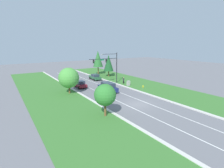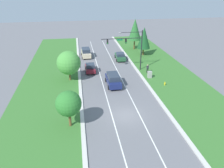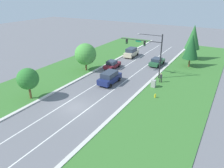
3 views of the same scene
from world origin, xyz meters
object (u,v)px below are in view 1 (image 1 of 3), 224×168
(fire_hydrant, at_px, (143,87))
(oak_far_left_tree, at_px, (105,95))
(forest_sedan, at_px, (95,77))
(oak_near_left_tree, at_px, (69,78))
(utility_cabinet, at_px, (128,83))
(conifer_far_right_tree, at_px, (98,59))
(champagne_suv, at_px, (65,77))
(traffic_signal_mast, at_px, (109,63))
(navy_suv, at_px, (108,87))
(burgundy_sedan, at_px, (80,84))
(pedestrian, at_px, (123,80))
(conifer_near_right_tree, at_px, (109,63))

(fire_hydrant, relative_size, oak_far_left_tree, 0.15)
(forest_sedan, height_order, oak_near_left_tree, oak_near_left_tree)
(utility_cabinet, xyz_separation_m, conifer_far_right_tree, (1.94, 18.77, 4.48))
(champagne_suv, height_order, utility_cabinet, champagne_suv)
(conifer_far_right_tree, relative_size, oak_far_left_tree, 1.67)
(traffic_signal_mast, relative_size, utility_cabinet, 6.11)
(navy_suv, xyz_separation_m, fire_hydrant, (8.56, -1.51, -0.70))
(champagne_suv, bearing_deg, burgundy_sedan, -90.34)
(traffic_signal_mast, height_order, forest_sedan, traffic_signal_mast)
(traffic_signal_mast, bearing_deg, navy_suv, -124.42)
(conifer_far_right_tree, bearing_deg, forest_sedan, -124.08)
(traffic_signal_mast, height_order, pedestrian, traffic_signal_mast)
(traffic_signal_mast, xyz_separation_m, utility_cabinet, (2.74, -4.27, -4.57))
(conifer_near_right_tree, bearing_deg, traffic_signal_mast, -120.92)
(traffic_signal_mast, height_order, navy_suv, traffic_signal_mast)
(navy_suv, relative_size, fire_hydrant, 7.20)
(champagne_suv, height_order, conifer_near_right_tree, conifer_near_right_tree)
(forest_sedan, height_order, navy_suv, navy_suv)
(forest_sedan, height_order, conifer_near_right_tree, conifer_near_right_tree)
(pedestrian, xyz_separation_m, conifer_near_right_tree, (2.35, 10.92, 3.27))
(burgundy_sedan, relative_size, champagne_suv, 0.84)
(champagne_suv, relative_size, conifer_far_right_tree, 0.64)
(oak_near_left_tree, bearing_deg, conifer_near_right_tree, 35.67)
(conifer_near_right_tree, height_order, conifer_far_right_tree, conifer_far_right_tree)
(utility_cabinet, distance_m, conifer_far_right_tree, 19.40)
(navy_suv, relative_size, utility_cabinet, 3.94)
(champagne_suv, xyz_separation_m, utility_cabinet, (10.71, -14.42, -0.39))
(utility_cabinet, distance_m, pedestrian, 2.57)
(burgundy_sedan, height_order, oak_near_left_tree, oak_near_left_tree)
(traffic_signal_mast, bearing_deg, conifer_far_right_tree, 72.09)
(burgundy_sedan, distance_m, oak_far_left_tree, 17.90)
(utility_cabinet, distance_m, conifer_near_right_tree, 14.17)
(pedestrian, bearing_deg, utility_cabinet, 61.52)
(champagne_suv, bearing_deg, conifer_far_right_tree, 16.75)
(fire_hydrant, bearing_deg, oak_near_left_tree, 163.29)
(champagne_suv, bearing_deg, pedestrian, -49.25)
(forest_sedan, bearing_deg, pedestrian, -64.28)
(burgundy_sedan, distance_m, conifer_far_right_tree, 19.12)
(conifer_near_right_tree, distance_m, oak_near_left_tree, 20.90)
(forest_sedan, height_order, oak_far_left_tree, oak_far_left_tree)
(utility_cabinet, distance_m, oak_near_left_tree, 14.51)
(traffic_signal_mast, distance_m, oak_far_left_tree, 20.38)
(utility_cabinet, bearing_deg, oak_far_left_tree, -138.07)
(forest_sedan, height_order, champagne_suv, champagne_suv)
(burgundy_sedan, bearing_deg, champagne_suv, 91.97)
(forest_sedan, bearing_deg, conifer_near_right_tree, 24.06)
(forest_sedan, relative_size, fire_hydrant, 6.71)
(conifer_near_right_tree, xyz_separation_m, oak_near_left_tree, (-16.96, -12.18, -0.94))
(champagne_suv, distance_m, conifer_near_right_tree, 13.85)
(burgundy_sedan, xyz_separation_m, pedestrian, (10.78, -2.29, 0.12))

